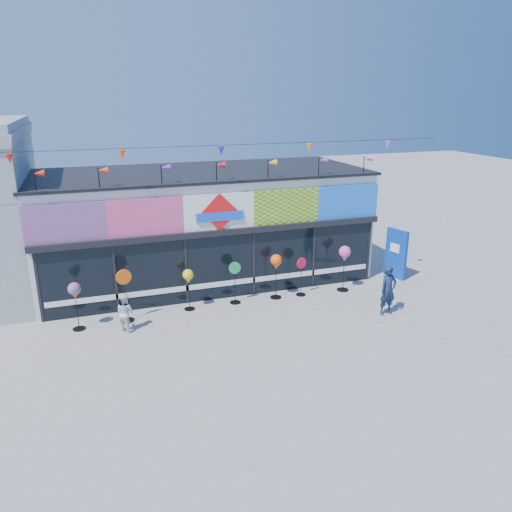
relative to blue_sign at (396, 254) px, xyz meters
name	(u,v)px	position (x,y,z in m)	size (l,w,h in m)	color
ground	(252,342)	(-6.94, -3.25, -0.96)	(80.00, 80.00, 0.00)	gray
kite_shop	(203,224)	(-6.94, 2.69, 1.08)	(16.00, 5.70, 5.31)	white
blue_sign	(396,254)	(0.00, 0.00, 0.00)	(0.39, 0.96, 1.92)	#0B3AA6
spinner_0	(75,292)	(-11.67, -0.77, 0.25)	(0.38, 0.38, 1.52)	black
spinner_1	(125,294)	(-10.22, -0.63, -0.06)	(0.48, 0.44, 1.71)	black
spinner_2	(188,278)	(-8.19, -0.40, 0.16)	(0.36, 0.36, 1.40)	black
spinner_3	(235,282)	(-6.59, -0.38, -0.19)	(0.41, 0.37, 1.47)	black
spinner_4	(276,263)	(-5.12, -0.41, 0.31)	(0.40, 0.40, 1.60)	black
spinner_5	(301,275)	(-4.19, -0.47, -0.23)	(0.39, 0.36, 1.40)	black
spinner_6	(345,255)	(-2.55, -0.56, 0.38)	(0.43, 0.43, 1.69)	black
adult_man	(388,290)	(-2.20, -2.84, -0.15)	(0.60, 0.39, 1.64)	#142241
child	(125,312)	(-10.30, -1.28, -0.38)	(0.57, 0.33, 1.17)	silver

